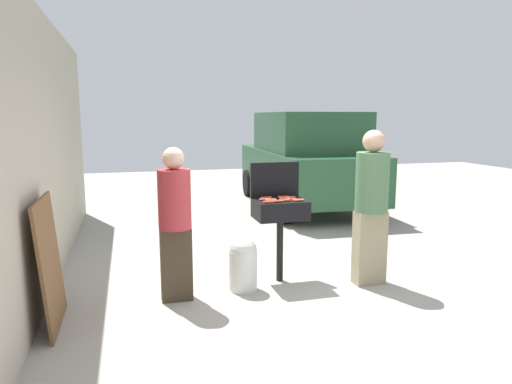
% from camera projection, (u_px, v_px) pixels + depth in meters
% --- Properties ---
extents(ground_plane, '(24.00, 24.00, 0.00)m').
position_uv_depth(ground_plane, '(297.00, 288.00, 5.30)').
color(ground_plane, '#9E998E').
extents(house_wall_side, '(0.24, 8.00, 3.12)m').
position_uv_depth(house_wall_side, '(38.00, 150.00, 5.26)').
color(house_wall_side, '#B2A893').
rests_on(house_wall_side, ground).
extents(bbq_grill, '(0.60, 0.44, 0.98)m').
position_uv_depth(bbq_grill, '(280.00, 212.00, 5.41)').
color(bbq_grill, black).
rests_on(bbq_grill, ground).
extents(grill_lid_open, '(0.60, 0.05, 0.42)m').
position_uv_depth(grill_lid_open, '(275.00, 180.00, 5.56)').
color(grill_lid_open, black).
rests_on(grill_lid_open, bbq_grill).
extents(hot_dog_0, '(0.13, 0.03, 0.03)m').
position_uv_depth(hot_dog_0, '(278.00, 201.00, 5.23)').
color(hot_dog_0, '#AD4228').
rests_on(hot_dog_0, bbq_grill).
extents(hot_dog_1, '(0.13, 0.03, 0.03)m').
position_uv_depth(hot_dog_1, '(290.00, 197.00, 5.49)').
color(hot_dog_1, '#AD4228').
rests_on(hot_dog_1, bbq_grill).
extents(hot_dog_2, '(0.13, 0.03, 0.03)m').
position_uv_depth(hot_dog_2, '(291.00, 199.00, 5.37)').
color(hot_dog_2, '#AD4228').
rests_on(hot_dog_2, bbq_grill).
extents(hot_dog_3, '(0.13, 0.04, 0.03)m').
position_uv_depth(hot_dog_3, '(285.00, 199.00, 5.39)').
color(hot_dog_3, '#AD4228').
rests_on(hot_dog_3, bbq_grill).
extents(hot_dog_4, '(0.13, 0.03, 0.03)m').
position_uv_depth(hot_dog_4, '(265.00, 200.00, 5.34)').
color(hot_dog_4, '#C6593D').
rests_on(hot_dog_4, bbq_grill).
extents(hot_dog_5, '(0.13, 0.03, 0.03)m').
position_uv_depth(hot_dog_5, '(283.00, 197.00, 5.51)').
color(hot_dog_5, '#AD4228').
rests_on(hot_dog_5, bbq_grill).
extents(hot_dog_6, '(0.13, 0.04, 0.03)m').
position_uv_depth(hot_dog_6, '(271.00, 201.00, 5.26)').
color(hot_dog_6, '#B74C33').
rests_on(hot_dog_6, bbq_grill).
extents(hot_dog_7, '(0.13, 0.03, 0.03)m').
position_uv_depth(hot_dog_7, '(298.00, 200.00, 5.29)').
color(hot_dog_7, '#C6593D').
rests_on(hot_dog_7, bbq_grill).
extents(hot_dog_8, '(0.13, 0.04, 0.03)m').
position_uv_depth(hot_dog_8, '(269.00, 202.00, 5.19)').
color(hot_dog_8, '#B74C33').
rests_on(hot_dog_8, bbq_grill).
extents(hot_dog_9, '(0.13, 0.03, 0.03)m').
position_uv_depth(hot_dog_9, '(270.00, 200.00, 5.32)').
color(hot_dog_9, '#B74C33').
rests_on(hot_dog_9, bbq_grill).
extents(hot_dog_10, '(0.13, 0.03, 0.03)m').
position_uv_depth(hot_dog_10, '(266.00, 198.00, 5.45)').
color(hot_dog_10, '#AD4228').
rests_on(hot_dog_10, bbq_grill).
extents(hot_dog_11, '(0.13, 0.04, 0.03)m').
position_uv_depth(hot_dog_11, '(284.00, 200.00, 5.28)').
color(hot_dog_11, '#AD4228').
rests_on(hot_dog_11, bbq_grill).
extents(hot_dog_12, '(0.13, 0.03, 0.03)m').
position_uv_depth(hot_dog_12, '(297.00, 200.00, 5.32)').
color(hot_dog_12, '#B74C33').
rests_on(hot_dog_12, bbq_grill).
extents(propane_tank, '(0.32, 0.32, 0.62)m').
position_uv_depth(propane_tank, '(243.00, 262.00, 5.19)').
color(propane_tank, silver).
rests_on(propane_tank, ground).
extents(person_left, '(0.34, 0.34, 1.63)m').
position_uv_depth(person_left, '(175.00, 219.00, 4.82)').
color(person_left, '#3F3323').
rests_on(person_left, ground).
extents(person_right, '(0.38, 0.38, 1.79)m').
position_uv_depth(person_right, '(371.00, 202.00, 5.30)').
color(person_right, gray).
rests_on(person_right, ground).
extents(parked_minivan, '(2.20, 4.49, 2.02)m').
position_uv_depth(parked_minivan, '(306.00, 159.00, 9.93)').
color(parked_minivan, '#234C2D').
rests_on(parked_minivan, ground).
extents(leaning_board, '(0.12, 0.90, 1.21)m').
position_uv_depth(leaning_board, '(50.00, 263.00, 4.26)').
color(leaning_board, brown).
rests_on(leaning_board, ground).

